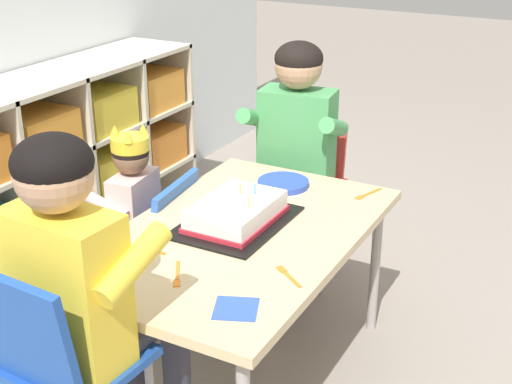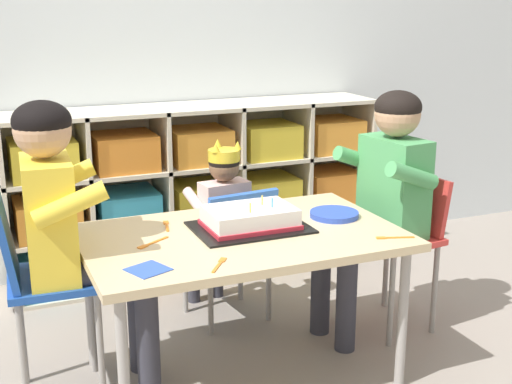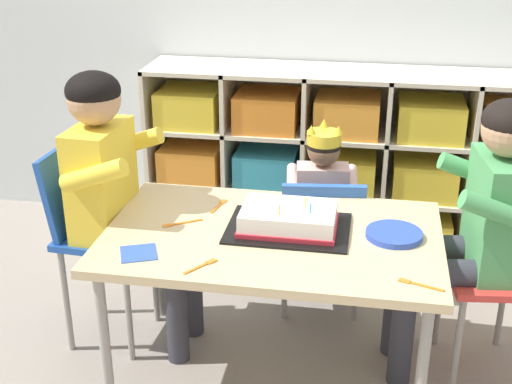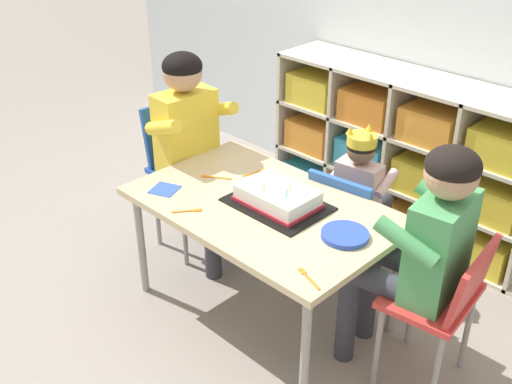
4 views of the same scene
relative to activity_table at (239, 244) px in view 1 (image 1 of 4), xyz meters
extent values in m
plane|color=gray|center=(0.00, 0.00, -0.53)|extent=(16.00, 16.00, 0.00)
cube|color=beige|center=(0.19, 1.27, -0.09)|extent=(1.93, 0.01, 0.88)
cube|color=beige|center=(0.38, 1.09, -0.09)|extent=(0.02, 0.36, 0.88)
cube|color=beige|center=(0.76, 1.09, -0.09)|extent=(0.02, 0.36, 0.88)
cube|color=beige|center=(1.15, 1.09, -0.09)|extent=(0.02, 0.36, 0.88)
cube|color=beige|center=(0.19, 1.09, -0.52)|extent=(1.93, 0.36, 0.02)
cube|color=beige|center=(0.19, 1.09, -0.23)|extent=(1.93, 0.36, 0.02)
cube|color=beige|center=(0.19, 1.09, 0.06)|extent=(1.93, 0.36, 0.02)
cube|color=beige|center=(0.19, 1.09, 0.34)|extent=(1.93, 0.36, 0.02)
cube|color=orange|center=(0.19, 1.08, -0.42)|extent=(0.30, 0.29, 0.17)
cube|color=yellow|center=(0.57, 1.08, -0.42)|extent=(0.30, 0.29, 0.17)
cube|color=yellow|center=(0.19, 1.08, -0.13)|extent=(0.30, 0.29, 0.17)
cube|color=yellow|center=(0.57, 1.08, -0.13)|extent=(0.30, 0.29, 0.17)
cube|color=orange|center=(0.95, 1.08, -0.13)|extent=(0.30, 0.29, 0.17)
cube|color=orange|center=(0.19, 1.08, 0.15)|extent=(0.30, 0.29, 0.17)
cube|color=yellow|center=(0.57, 1.08, 0.15)|extent=(0.30, 0.29, 0.17)
cube|color=orange|center=(0.95, 1.08, 0.15)|extent=(0.30, 0.29, 0.17)
cube|color=#D1B789|center=(0.00, 0.00, 0.03)|extent=(1.15, 0.72, 0.03)
cylinder|color=#9E9993|center=(0.51, -0.30, -0.26)|extent=(0.04, 0.04, 0.54)
cylinder|color=#9E9993|center=(-0.51, 0.30, -0.26)|extent=(0.04, 0.04, 0.54)
cylinder|color=#9E9993|center=(0.51, 0.30, -0.26)|extent=(0.04, 0.04, 0.54)
cube|color=blue|center=(0.13, 0.51, -0.20)|extent=(0.39, 0.36, 0.03)
cube|color=blue|center=(0.15, 0.36, -0.05)|extent=(0.33, 0.10, 0.28)
cylinder|color=gray|center=(0.26, 0.66, -0.37)|extent=(0.02, 0.02, 0.32)
cylinder|color=gray|center=(-0.03, 0.62, -0.37)|extent=(0.02, 0.02, 0.32)
cylinder|color=gray|center=(0.29, 0.40, -0.37)|extent=(0.02, 0.02, 0.32)
cylinder|color=gray|center=(0.00, 0.36, -0.37)|extent=(0.02, 0.02, 0.32)
cube|color=beige|center=(0.13, 0.52, -0.05)|extent=(0.22, 0.14, 0.29)
sphere|color=brown|center=(0.13, 0.52, 0.17)|extent=(0.13, 0.13, 0.13)
ellipsoid|color=black|center=(0.13, 0.52, 0.19)|extent=(0.14, 0.14, 0.10)
cylinder|color=yellow|center=(0.13, 0.52, 0.22)|extent=(0.14, 0.14, 0.05)
cone|color=yellow|center=(0.12, 0.58, 0.26)|extent=(0.04, 0.04, 0.04)
cone|color=yellow|center=(0.18, 0.50, 0.26)|extent=(0.04, 0.04, 0.04)
cone|color=yellow|center=(0.08, 0.49, 0.26)|extent=(0.04, 0.04, 0.04)
cylinder|color=#33333D|center=(0.18, 0.63, -0.16)|extent=(0.10, 0.22, 0.07)
cylinder|color=#33333D|center=(0.05, 0.61, -0.16)|extent=(0.10, 0.22, 0.07)
cylinder|color=#33333D|center=(0.16, 0.73, -0.36)|extent=(0.06, 0.06, 0.34)
cylinder|color=#33333D|center=(0.04, 0.72, -0.36)|extent=(0.06, 0.06, 0.34)
cylinder|color=beige|center=(0.25, 0.58, 0.02)|extent=(0.07, 0.18, 0.10)
cylinder|color=beige|center=(0.00, 0.54, 0.02)|extent=(0.07, 0.18, 0.10)
cube|color=#1E4CA8|center=(-0.65, 0.12, -0.07)|extent=(0.33, 0.35, 0.03)
cube|color=#1E4CA8|center=(-0.80, 0.13, 0.10)|extent=(0.09, 0.31, 0.32)
cube|color=yellow|center=(-0.65, 0.12, 0.14)|extent=(0.18, 0.31, 0.42)
sphere|color=tan|center=(-0.65, 0.12, 0.45)|extent=(0.19, 0.19, 0.19)
ellipsoid|color=black|center=(-0.65, 0.12, 0.48)|extent=(0.19, 0.19, 0.14)
cylinder|color=#33333D|center=(-0.51, 0.02, -0.04)|extent=(0.31, 0.12, 0.10)
cylinder|color=#33333D|center=(-0.50, 0.20, -0.04)|extent=(0.31, 0.12, 0.10)
cylinder|color=#33333D|center=(-0.36, 0.01, -0.30)|extent=(0.08, 0.08, 0.46)
cylinder|color=#33333D|center=(-0.35, 0.19, -0.30)|extent=(0.08, 0.08, 0.46)
cylinder|color=yellow|center=(-0.60, -0.05, 0.24)|extent=(0.25, 0.08, 0.14)
cylinder|color=yellow|center=(-0.58, 0.29, 0.24)|extent=(0.25, 0.08, 0.14)
cube|color=red|center=(0.75, 0.15, -0.11)|extent=(0.35, 0.41, 0.03)
cube|color=red|center=(0.89, 0.17, 0.02)|extent=(0.10, 0.35, 0.25)
cylinder|color=gray|center=(0.61, 0.29, -0.33)|extent=(0.02, 0.02, 0.41)
cylinder|color=gray|center=(0.65, -0.02, -0.33)|extent=(0.02, 0.02, 0.41)
cylinder|color=gray|center=(0.85, 0.32, -0.33)|extent=(0.02, 0.02, 0.41)
cylinder|color=gray|center=(0.89, 0.01, -0.33)|extent=(0.02, 0.02, 0.41)
cube|color=#4C9E5B|center=(0.75, 0.15, 0.10)|extent=(0.20, 0.32, 0.42)
sphere|color=tan|center=(0.75, 0.15, 0.41)|extent=(0.19, 0.19, 0.19)
ellipsoid|color=black|center=(0.75, 0.15, 0.44)|extent=(0.19, 0.19, 0.14)
cylinder|color=#33333D|center=(0.59, 0.22, -0.08)|extent=(0.31, 0.14, 0.10)
cylinder|color=#33333D|center=(0.61, 0.04, -0.08)|extent=(0.31, 0.14, 0.10)
cylinder|color=#33333D|center=(0.44, 0.20, -0.32)|extent=(0.08, 0.08, 0.43)
cylinder|color=#33333D|center=(0.47, 0.02, -0.32)|extent=(0.08, 0.08, 0.43)
cylinder|color=#4C9E5B|center=(0.67, 0.31, 0.20)|extent=(0.25, 0.09, 0.14)
cylinder|color=#4C9E5B|center=(0.71, -0.03, 0.20)|extent=(0.25, 0.09, 0.14)
cube|color=black|center=(0.05, 0.04, 0.05)|extent=(0.42, 0.30, 0.01)
cube|color=white|center=(0.05, 0.04, 0.09)|extent=(0.32, 0.22, 0.07)
cube|color=red|center=(0.05, 0.04, 0.06)|extent=(0.33, 0.23, 0.02)
cylinder|color=#EFCC4C|center=(0.03, -0.02, 0.14)|extent=(0.01, 0.01, 0.04)
cylinder|color=#4CB2E5|center=(0.13, 0.01, 0.14)|extent=(0.01, 0.01, 0.04)
cylinder|color=#EFCC4C|center=(0.11, 0.05, 0.14)|extent=(0.01, 0.01, 0.04)
cylinder|color=blue|center=(0.41, 0.04, 0.06)|extent=(0.19, 0.19, 0.02)
cube|color=#3356B7|center=(-0.40, -0.22, 0.05)|extent=(0.15, 0.15, 0.00)
cube|color=orange|center=(-0.23, 0.16, 0.05)|extent=(0.03, 0.09, 0.00)
cube|color=orange|center=(-0.22, 0.22, 0.05)|extent=(0.03, 0.04, 0.00)
cube|color=orange|center=(-0.31, 0.03, 0.05)|extent=(0.10, 0.07, 0.00)
cube|color=orange|center=(-0.37, -0.01, 0.05)|extent=(0.04, 0.04, 0.00)
cube|color=orange|center=(0.50, -0.27, 0.05)|extent=(0.10, 0.04, 0.00)
cube|color=orange|center=(0.44, -0.25, 0.05)|extent=(0.04, 0.03, 0.00)
cube|color=orange|center=(-0.20, -0.28, 0.05)|extent=(0.06, 0.08, 0.00)
cube|color=orange|center=(-0.16, -0.23, 0.05)|extent=(0.04, 0.04, 0.00)
camera|label=1|loc=(-1.79, -1.02, 1.07)|focal=50.11mm
camera|label=2|loc=(-0.88, -2.21, 0.86)|focal=48.37mm
camera|label=3|loc=(0.31, -2.09, 1.11)|focal=48.66mm
camera|label=4|loc=(1.59, -1.65, 1.39)|focal=43.44mm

